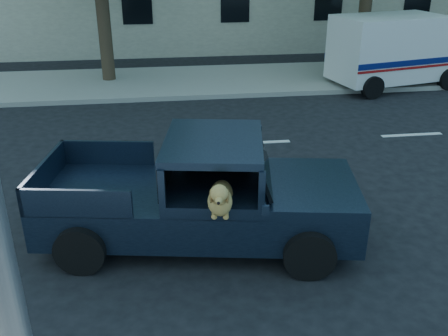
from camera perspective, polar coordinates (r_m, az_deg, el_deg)
The scene contains 5 objects.
ground at distance 9.28m, azimuth 8.00°, elevation -4.84°, with size 120.00×120.00×0.00m, color black.
far_sidewalk at distance 17.69m, azimuth 0.15°, elevation 10.02°, with size 60.00×4.00×0.15m, color gray.
lane_stripes at distance 12.80m, azimuth 12.70°, elevation 3.30°, with size 21.60×0.14×0.01m, color silver, non-canonical shape.
pickup_truck at distance 8.08m, azimuth -3.43°, elevation -4.49°, with size 5.23×2.95×1.78m.
mail_truck at distance 17.81m, azimuth 18.82°, elevation 11.98°, with size 4.60×2.95×2.34m.
Camera 1 is at (-2.36, -7.76, 4.52)m, focal length 40.00 mm.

